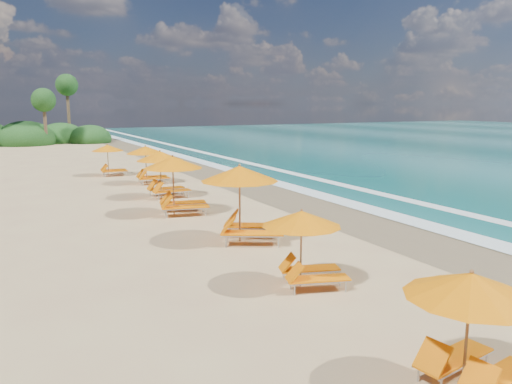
# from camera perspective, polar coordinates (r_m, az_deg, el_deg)

# --- Properties ---
(ground) EXTENTS (160.00, 160.00, 0.00)m
(ground) POSITION_cam_1_polar(r_m,az_deg,el_deg) (19.53, 0.00, -3.47)
(ground) COLOR tan
(ground) RESTS_ON ground
(wet_sand) EXTENTS (4.00, 160.00, 0.01)m
(wet_sand) POSITION_cam_1_polar(r_m,az_deg,el_deg) (21.62, 9.46, -2.26)
(wet_sand) COLOR olive
(wet_sand) RESTS_ON ground
(surf_foam) EXTENTS (4.00, 160.00, 0.01)m
(surf_foam) POSITION_cam_1_polar(r_m,az_deg,el_deg) (23.31, 14.78, -1.51)
(surf_foam) COLOR white
(surf_foam) RESTS_ON ground
(station_1) EXTENTS (2.44, 2.31, 2.08)m
(station_1) POSITION_cam_1_polar(r_m,az_deg,el_deg) (8.84, 23.72, -13.56)
(station_1) COLOR olive
(station_1) RESTS_ON ground
(station_2) EXTENTS (2.56, 2.50, 2.02)m
(station_2) POSITION_cam_1_polar(r_m,az_deg,el_deg) (12.60, 5.90, -5.85)
(station_2) COLOR olive
(station_2) RESTS_ON ground
(station_3) EXTENTS (3.54, 3.54, 2.64)m
(station_3) POSITION_cam_1_polar(r_m,az_deg,el_deg) (16.55, -1.18, -0.71)
(station_3) COLOR olive
(station_3) RESTS_ON ground
(station_4) EXTENTS (3.07, 2.96, 2.51)m
(station_4) POSITION_cam_1_polar(r_m,az_deg,el_deg) (20.93, -8.97, 1.25)
(station_4) COLOR olive
(station_4) RESTS_ON ground
(station_5) EXTENTS (2.57, 2.38, 2.36)m
(station_5) POSITION_cam_1_polar(r_m,az_deg,el_deg) (24.87, -10.53, 2.40)
(station_5) COLOR olive
(station_5) RESTS_ON ground
(station_6) EXTENTS (2.56, 2.40, 2.25)m
(station_6) POSITION_cam_1_polar(r_m,az_deg,el_deg) (29.42, -12.22, 3.39)
(station_6) COLOR olive
(station_6) RESTS_ON ground
(station_7) EXTENTS (2.32, 2.18, 2.06)m
(station_7) POSITION_cam_1_polar(r_m,az_deg,el_deg) (33.34, -16.40, 3.79)
(station_7) COLOR olive
(station_7) RESTS_ON ground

